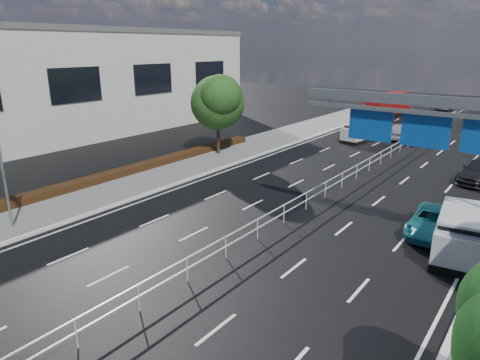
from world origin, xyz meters
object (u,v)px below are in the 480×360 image
Objects in this scene: near_car_dark at (445,105)px; silver_minivan at (462,234)px; near_car_silver at (399,131)px; parked_car_teal at (433,222)px; white_minivan at (359,132)px; red_bus at (388,104)px; overhead_gantry at (444,126)px.

silver_minivan reaches higher than near_car_dark.
parked_car_teal is at bearing 107.67° from near_car_silver.
parked_car_teal is (11.14, -18.17, -0.22)m from white_minivan.
white_minivan is at bearing 115.57° from silver_minivan.
near_car_dark is 1.06× the size of parked_car_teal.
red_bus is at bearing 108.57° from parked_car_teal.
overhead_gantry reaches higher than red_bus.
near_car_dark is (1.99, 26.16, -0.06)m from white_minivan.
red_bus is 10.65m from near_car_dark.
parked_car_teal is at bearing 97.02° from overhead_gantry.
red_bus is 2.23× the size of near_car_silver.
overhead_gantry is 23.60m from white_minivan.
overhead_gantry is at bearing 97.24° from near_car_dark.
near_car_silver is 1.01× the size of parked_car_teal.
near_car_dark is at bearing 69.36° from red_bus.
parked_car_teal is (9.15, -44.33, -0.16)m from near_car_dark.
white_minivan reaches higher than near_car_silver.
overhead_gantry is 2.15× the size of near_car_dark.
near_car_dark is at bearing -91.42° from near_car_silver.
red_bus is at bearing 58.60° from near_car_dark.
red_bus reaches higher than white_minivan.
red_bus is at bearing -70.33° from near_car_silver.
silver_minivan reaches higher than parked_car_teal.
near_car_silver is 0.90× the size of silver_minivan.
white_minivan is 26.23m from near_car_dark.
silver_minivan is (10.65, -45.84, 0.19)m from near_car_dark.
near_car_dark is (-9.39, 46.28, -4.82)m from overhead_gantry.
silver_minivan reaches higher than white_minivan.
near_car_silver is at bearing 87.79° from near_car_dark.
white_minivan is (-11.38, 20.12, -4.76)m from overhead_gantry.
red_bus is (-2.86, 16.71, 0.69)m from white_minivan.
red_bus reaches higher than silver_minivan.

